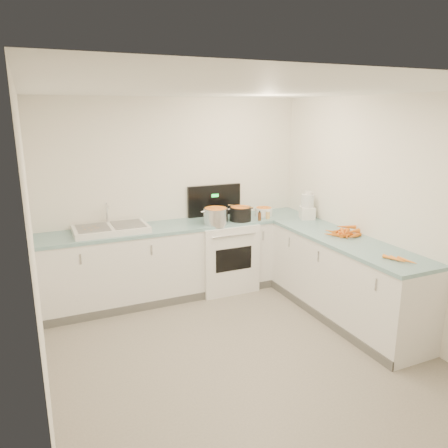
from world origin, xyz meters
name	(u,v)px	position (x,y,z in m)	size (l,w,h in m)	color
floor	(242,357)	(0.00, 0.00, 0.00)	(3.50, 4.00, 0.00)	gray
ceiling	(245,90)	(0.00, 0.00, 2.50)	(3.50, 4.00, 0.00)	white
wall_back	(175,196)	(0.00, 2.00, 1.25)	(3.50, 2.50, 0.00)	white
wall_front	(423,333)	(0.00, -2.00, 1.25)	(3.50, 2.50, 0.00)	white
wall_left	(35,260)	(-1.75, 0.00, 1.25)	(4.00, 2.50, 0.00)	white
wall_right	(390,215)	(1.75, 0.00, 1.25)	(4.00, 2.50, 0.00)	white
counter_back	(184,259)	(0.00, 1.70, 0.47)	(3.50, 0.62, 0.94)	white
counter_right	(344,279)	(1.45, 0.30, 0.47)	(0.62, 2.20, 0.94)	white
stove	(223,254)	(0.55, 1.69, 0.47)	(0.76, 0.65, 1.36)	white
sink	(111,229)	(-0.90, 1.70, 0.98)	(0.86, 0.52, 0.31)	white
steel_pot	(216,217)	(0.38, 1.53, 1.03)	(0.31, 0.31, 0.23)	silver
black_pot	(240,215)	(0.74, 1.56, 1.02)	(0.28, 0.28, 0.20)	black
wooden_spoon	(241,206)	(0.74, 1.56, 1.13)	(0.01, 0.01, 0.35)	#AD7A47
mixing_bowl	(264,212)	(1.16, 1.68, 1.00)	(0.24, 0.24, 0.11)	white
extract_bottle	(260,217)	(0.97, 1.46, 0.99)	(0.04, 0.04, 0.11)	#593319
spice_jar	(268,215)	(1.12, 1.51, 0.99)	(0.06, 0.06, 0.10)	#E5B266
food_processor	(307,207)	(1.60, 1.30, 1.10)	(0.25, 0.27, 0.37)	white
carrot_pile	(344,233)	(1.51, 0.43, 0.98)	(0.44, 0.42, 0.09)	orange
peeled_carrots	(399,259)	(1.41, -0.49, 0.96)	(0.16, 0.30, 0.04)	orange
peelings	(90,228)	(-1.14, 1.69, 1.02)	(0.18, 0.23, 0.01)	tan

